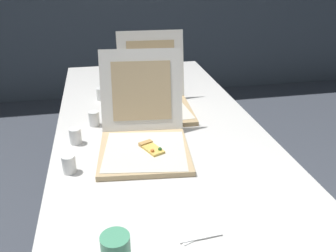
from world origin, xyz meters
TOP-DOWN VIEW (x-y plane):
  - table at (0.00, 0.61)m, footprint 0.99×2.20m
  - pizza_box_front at (-0.10, 0.36)m, footprint 0.42×0.52m
  - pizza_box_middle at (0.02, 0.78)m, footprint 0.39×0.47m
  - cup_white_mid at (-0.31, 0.65)m, footprint 0.05×0.05m
  - cup_white_near_center at (-0.39, 0.47)m, footprint 0.05×0.05m
  - cup_white_near_left at (-0.41, 0.23)m, footprint 0.05×0.05m
  - cup_white_far at (-0.27, 0.99)m, footprint 0.05×0.05m
  - cup_printed_front at (-0.26, -0.27)m, footprint 0.08×0.08m
  - napkin_pile at (-0.02, -0.15)m, footprint 0.17×0.16m

SIDE VIEW (x-z plane):
  - table at x=0.00m, z-range 0.33..1.06m
  - napkin_pile at x=-0.02m, z-range 0.74..0.74m
  - cup_white_mid at x=-0.31m, z-range 0.74..0.81m
  - cup_white_near_center at x=-0.39m, z-range 0.74..0.81m
  - cup_white_near_left at x=-0.41m, z-range 0.74..0.81m
  - cup_white_far at x=-0.27m, z-range 0.74..0.81m
  - cup_printed_front at x=-0.26m, z-range 0.74..0.84m
  - pizza_box_front at x=-0.10m, z-range 0.60..0.98m
  - pizza_box_middle at x=0.02m, z-range 0.60..0.99m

